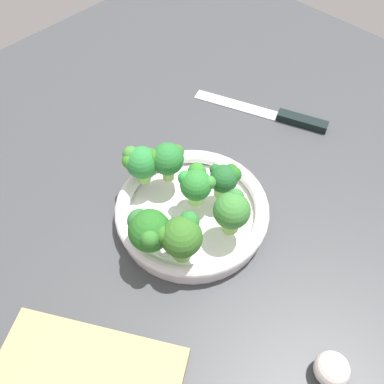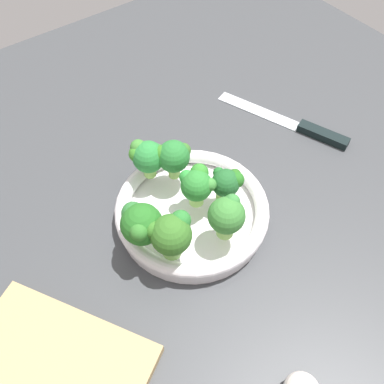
% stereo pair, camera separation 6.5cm
% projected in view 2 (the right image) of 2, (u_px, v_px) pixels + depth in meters
% --- Properties ---
extents(ground_plane, '(1.30, 1.30, 0.03)m').
position_uv_depth(ground_plane, '(210.00, 225.00, 0.71)').
color(ground_plane, '#3A3D40').
extents(bowl, '(0.24, 0.24, 0.04)m').
position_uv_depth(bowl, '(192.00, 211.00, 0.69)').
color(bowl, white).
rests_on(bowl, ground_plane).
extents(broccoli_floret_0, '(0.05, 0.05, 0.06)m').
position_uv_depth(broccoli_floret_0, '(226.00, 182.00, 0.65)').
color(broccoli_floret_0, '#99C96A').
rests_on(broccoli_floret_0, bowl).
extents(broccoli_floret_1, '(0.06, 0.06, 0.07)m').
position_uv_depth(broccoli_floret_1, '(171.00, 234.00, 0.58)').
color(broccoli_floret_1, '#75B452').
rests_on(broccoli_floret_1, bowl).
extents(broccoli_floret_2, '(0.05, 0.05, 0.07)m').
position_uv_depth(broccoli_floret_2, '(227.00, 215.00, 0.61)').
color(broccoli_floret_2, '#82B553').
rests_on(broccoli_floret_2, bowl).
extents(broccoli_floret_3, '(0.07, 0.06, 0.07)m').
position_uv_depth(broccoli_floret_3, '(140.00, 224.00, 0.60)').
color(broccoli_floret_3, '#8CD15D').
rests_on(broccoli_floret_3, bowl).
extents(broccoli_floret_4, '(0.05, 0.05, 0.06)m').
position_uv_depth(broccoli_floret_4, '(197.00, 184.00, 0.64)').
color(broccoli_floret_4, '#8EC158').
rests_on(broccoli_floret_4, bowl).
extents(broccoli_floret_5, '(0.05, 0.06, 0.07)m').
position_uv_depth(broccoli_floret_5, '(173.00, 156.00, 0.67)').
color(broccoli_floret_5, '#87B054').
rests_on(broccoli_floret_5, bowl).
extents(broccoli_floret_6, '(0.06, 0.05, 0.07)m').
position_uv_depth(broccoli_floret_6, '(147.00, 156.00, 0.68)').
color(broccoli_floret_6, '#86B952').
rests_on(broccoli_floret_6, bowl).
extents(knife, '(0.26, 0.12, 0.01)m').
position_uv_depth(knife, '(299.00, 126.00, 0.83)').
color(knife, silver).
rests_on(knife, ground_plane).
extents(cutting_board, '(0.28, 0.26, 0.02)m').
position_uv_depth(cutting_board, '(52.00, 371.00, 0.55)').
color(cutting_board, tan).
rests_on(cutting_board, ground_plane).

